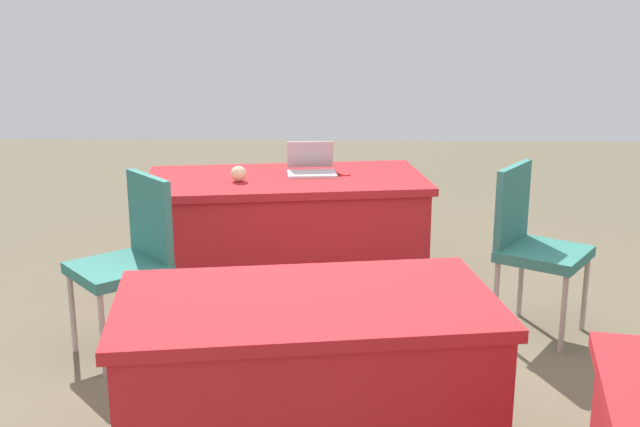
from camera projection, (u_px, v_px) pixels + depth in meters
The scene contains 8 objects.
ground_plane at pixel (357, 398), 3.78m from camera, with size 14.40×14.40×0.00m, color brown.
table_foreground at pixel (287, 229), 5.27m from camera, with size 1.92×1.17×0.72m.
table_mid_right at pixel (307, 382), 3.16m from camera, with size 1.59×1.04×0.72m.
chair_near_front at pixel (532, 239), 4.41m from camera, with size 0.61×0.61×0.96m.
chair_aisle at pixel (130, 254), 4.16m from camera, with size 0.62×0.62×0.96m.
laptop_silver at pixel (311, 168), 5.26m from camera, with size 0.35×0.33×0.21m.
yarn_ball at pixel (239, 174), 5.03m from camera, with size 0.10×0.10×0.10m, color beige.
scissors_red at pixel (338, 173), 5.25m from camera, with size 0.18×0.04×0.01m, color red.
Camera 1 is at (0.08, 3.42, 1.84)m, focal length 44.38 mm.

